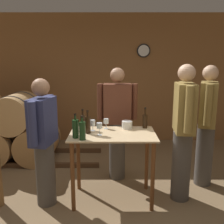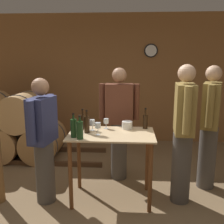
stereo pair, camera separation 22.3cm
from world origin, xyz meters
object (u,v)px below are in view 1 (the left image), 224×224
(wine_bottle_right, at_px, (87,124))
(wine_glass_near_right, at_px, (105,122))
(ice_bucket, at_px, (126,125))
(person_visitor_bearded, at_px, (183,131))
(wine_glass_near_left, at_px, (92,123))
(person_host, at_px, (117,122))
(wine_bottle_far_right, at_px, (144,120))
(wine_bottle_left, at_px, (82,122))
(wine_bottle_center, at_px, (82,130))
(person_visitor_with_scarf, at_px, (206,123))
(wine_bottle_far_left, at_px, (75,128))
(wine_glass_near_center, at_px, (99,126))
(person_visitor_near_door, at_px, (43,141))

(wine_bottle_right, relative_size, wine_glass_near_right, 2.19)
(ice_bucket, height_order, person_visitor_bearded, person_visitor_bearded)
(wine_glass_near_left, distance_m, person_host, 0.61)
(wine_bottle_far_right, bearing_deg, wine_bottle_left, -174.33)
(wine_bottle_center, distance_m, person_visitor_bearded, 1.26)
(wine_glass_near_right, bearing_deg, wine_bottle_far_right, 3.34)
(wine_glass_near_left, height_order, wine_glass_near_right, wine_glass_near_left)
(person_visitor_with_scarf, bearing_deg, wine_bottle_far_left, -160.84)
(wine_glass_near_center, relative_size, person_visitor_near_door, 0.10)
(wine_glass_near_left, relative_size, ice_bucket, 1.03)
(wine_glass_near_left, distance_m, ice_bucket, 0.46)
(person_host, bearing_deg, person_visitor_near_door, -141.31)
(wine_bottle_far_right, relative_size, person_host, 0.17)
(wine_glass_near_left, xyz_separation_m, person_visitor_bearded, (1.14, -0.10, -0.07))
(wine_bottle_right, distance_m, person_visitor_near_door, 0.57)
(wine_bottle_center, bearing_deg, wine_glass_near_left, 76.00)
(wine_glass_near_center, bearing_deg, wine_bottle_left, 133.13)
(wine_bottle_center, relative_size, person_visitor_bearded, 0.16)
(wine_bottle_left, distance_m, person_visitor_near_door, 0.55)
(wine_bottle_left, height_order, person_visitor_bearded, person_visitor_bearded)
(person_host, height_order, person_visitor_bearded, person_visitor_bearded)
(person_visitor_with_scarf, bearing_deg, wine_bottle_far_right, -168.91)
(wine_bottle_left, xyz_separation_m, person_host, (0.46, 0.46, -0.12))
(wine_bottle_left, height_order, wine_bottle_center, wine_bottle_center)
(person_visitor_with_scarf, distance_m, person_visitor_near_door, 2.22)
(ice_bucket, bearing_deg, wine_bottle_center, -138.69)
(wine_bottle_center, height_order, wine_glass_near_left, wine_bottle_center)
(ice_bucket, height_order, person_host, person_host)
(person_visitor_near_door, bearing_deg, wine_bottle_left, 30.68)
(wine_bottle_left, bearing_deg, person_host, 45.15)
(wine_bottle_center, relative_size, person_visitor_near_door, 0.18)
(wine_bottle_center, relative_size, person_host, 0.17)
(wine_bottle_far_right, height_order, wine_glass_near_center, wine_bottle_far_right)
(wine_bottle_far_left, relative_size, wine_glass_near_center, 1.90)
(wine_glass_near_right, bearing_deg, wine_bottle_far_left, -130.67)
(wine_bottle_far_left, bearing_deg, person_host, 58.25)
(wine_bottle_far_left, xyz_separation_m, wine_glass_near_center, (0.27, 0.11, -0.00))
(wine_bottle_center, height_order, wine_glass_near_right, wine_bottle_center)
(wine_bottle_far_left, xyz_separation_m, person_host, (0.50, 0.81, -0.13))
(wine_bottle_right, height_order, person_visitor_near_door, person_visitor_near_door)
(person_visitor_near_door, bearing_deg, wine_bottle_center, -17.00)
(wine_glass_near_left, height_order, person_visitor_near_door, person_visitor_near_door)
(wine_bottle_center, height_order, wine_bottle_far_right, wine_bottle_center)
(wine_glass_near_right, relative_size, ice_bucket, 0.97)
(wine_bottle_right, xyz_separation_m, wine_glass_near_left, (0.05, 0.11, -0.01))
(wine_bottle_center, xyz_separation_m, ice_bucket, (0.54, 0.47, -0.06))
(wine_bottle_right, height_order, ice_bucket, wine_bottle_right)
(ice_bucket, relative_size, person_visitor_with_scarf, 0.08)
(wine_glass_near_left, bearing_deg, wine_glass_near_center, -63.76)
(wine_glass_near_left, bearing_deg, wine_bottle_right, -115.49)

